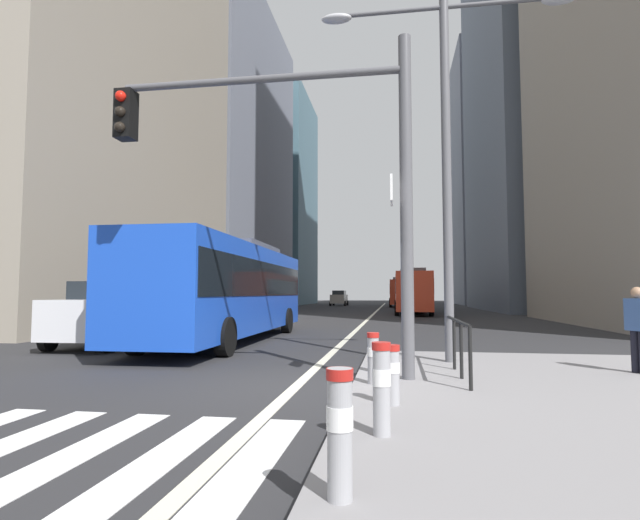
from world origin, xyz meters
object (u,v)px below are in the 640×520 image
sedan_white_oncoming (110,313)px  traffic_signal_gantry (302,155)px  city_bus_blue_oncoming (229,286)px  car_receding_near (417,299)px  bollard_right (392,371)px  pedestrian_waiting (638,326)px  street_lamp_post (446,125)px  bollard_left (382,383)px  bollard_back (373,355)px  city_bus_red_distant (401,291)px  bollard_front (340,426)px  city_bus_red_receding (412,290)px  car_oncoming_mid (339,298)px

sedan_white_oncoming → traffic_signal_gantry: (6.92, -5.17, 3.09)m
city_bus_blue_oncoming → car_receding_near: (7.52, 33.14, -0.85)m
bollard_right → pedestrian_waiting: (4.42, 3.23, 0.42)m
sedan_white_oncoming → car_receding_near: same height
street_lamp_post → bollard_left: 7.36m
bollard_left → pedestrian_waiting: size_ratio=0.60×
bollard_back → car_receding_near: bearing=86.7°
city_bus_red_distant → bollard_right: size_ratio=13.57×
street_lamp_post → bollard_front: 8.69m
city_bus_blue_oncoming → bollard_back: 9.28m
city_bus_red_receding → bollard_back: (-1.61, -30.71, -1.23)m
city_bus_red_receding → city_bus_red_distant: 19.99m
car_receding_near → sedan_white_oncoming: bearing=-106.8°
city_bus_red_receding → traffic_signal_gantry: bearing=-95.4°
street_lamp_post → city_bus_red_receding: bearing=89.8°
bollard_front → pedestrian_waiting: size_ratio=0.58×
car_oncoming_mid → traffic_signal_gantry: (5.55, -53.63, 3.09)m
city_bus_blue_oncoming → bollard_right: city_bus_blue_oncoming is taller
city_bus_red_receding → bollard_back: city_bus_red_receding is taller
bollard_left → city_bus_red_receding: bearing=87.6°
bollard_front → bollard_left: bollard_left is taller
traffic_signal_gantry → bollard_right: traffic_signal_gantry is taller
sedan_white_oncoming → city_bus_red_distant: city_bus_red_distant is taller
car_oncoming_mid → bollard_right: size_ratio=5.37×
car_oncoming_mid → bollard_right: car_oncoming_mid is taller
city_bus_red_distant → bollard_right: (-0.62, -52.15, -1.25)m
car_receding_near → bollard_left: (-2.16, -43.61, -0.32)m
street_lamp_post → city_bus_red_distant: bearing=90.7°
city_bus_red_distant → bollard_left: 53.55m
city_bus_blue_oncoming → traffic_signal_gantry: (3.87, -7.12, 2.25)m
city_bus_blue_oncoming → traffic_signal_gantry: size_ratio=1.93×
bollard_left → bollard_back: size_ratio=1.16×
city_bus_blue_oncoming → bollard_left: 11.81m
bollard_back → pedestrian_waiting: bearing=20.5°
sedan_white_oncoming → street_lamp_post: (9.68, -2.93, 4.29)m
sedan_white_oncoming → bollard_front: (8.16, -10.13, -0.33)m
bollard_left → city_bus_blue_oncoming: bearing=117.1°
city_bus_red_receding → street_lamp_post: size_ratio=1.45×
bollard_front → bollard_right: (0.35, 2.99, -0.07)m
car_receding_near → street_lamp_post: bearing=-91.3°
car_oncoming_mid → street_lamp_post: size_ratio=0.52×
bollard_right → car_receding_near: bearing=87.2°
traffic_signal_gantry → bollard_left: 5.00m
city_bus_blue_oncoming → city_bus_red_distant: bearing=82.0°
city_bus_red_receding → car_receding_near: (0.77, 10.06, -0.85)m
city_bus_blue_oncoming → pedestrian_waiting: bearing=-30.7°
bollard_left → bollard_front: bearing=-98.7°
city_bus_red_distant → pedestrian_waiting: size_ratio=6.73×
city_bus_blue_oncoming → bollard_front: 13.16m
traffic_signal_gantry → bollard_back: traffic_signal_gantry is taller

